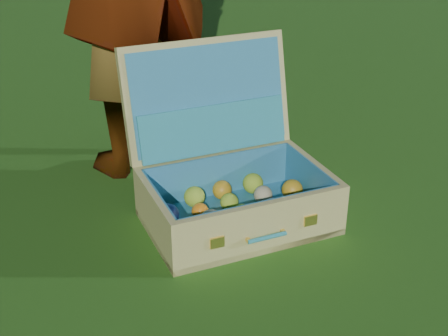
% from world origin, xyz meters
% --- Properties ---
extents(ground, '(60.00, 60.00, 0.00)m').
position_xyz_m(ground, '(0.00, 0.00, 0.00)').
color(ground, '#215114').
rests_on(ground, ground).
extents(suitcase, '(0.62, 0.58, 0.51)m').
position_xyz_m(suitcase, '(0.17, 0.24, 0.14)').
color(suitcase, tan).
rests_on(suitcase, ground).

